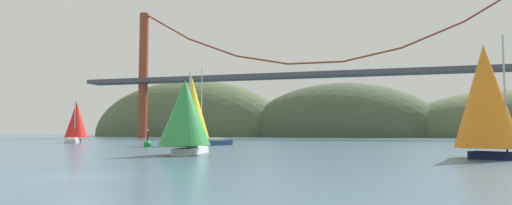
{
  "coord_description": "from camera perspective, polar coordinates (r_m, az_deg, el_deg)",
  "views": [
    {
      "loc": [
        13.46,
        -17.34,
        2.23
      ],
      "look_at": [
        0.0,
        32.52,
        5.79
      ],
      "focal_mm": 28.77,
      "sensor_mm": 36.0,
      "label": 1
    }
  ],
  "objects": [
    {
      "name": "ground_plane",
      "position": [
        22.07,
        -22.91,
        -9.44
      ],
      "size": [
        360.0,
        360.0,
        0.0
      ],
      "primitive_type": "plane",
      "color": "#426075"
    },
    {
      "name": "suspension_bridge",
      "position": [
        114.3,
        8.21,
        4.24
      ],
      "size": [
        142.01,
        6.0,
        39.0
      ],
      "color": "brown",
      "rests_on": "ground_plane"
    },
    {
      "name": "sailboat_red_spinnaker",
      "position": [
        83.85,
        -23.74,
        -2.38
      ],
      "size": [
        6.16,
        7.9,
        8.05
      ],
      "color": "#B7B2A8",
      "rests_on": "ground_plane"
    },
    {
      "name": "sailboat_yellow_sail",
      "position": [
        61.42,
        -8.88,
        -0.91
      ],
      "size": [
        8.53,
        10.19,
        11.91
      ],
      "color": "navy",
      "rests_on": "ground_plane"
    },
    {
      "name": "sailboat_orange_sail",
      "position": [
        37.85,
        29.37,
        0.59
      ],
      "size": [
        8.24,
        7.27,
        9.8
      ],
      "color": "#191E4C",
      "rests_on": "ground_plane"
    },
    {
      "name": "sailboat_green_sail",
      "position": [
        38.3,
        -9.82,
        -1.63
      ],
      "size": [
        5.28,
        8.1,
        7.87
      ],
      "color": "white",
      "rests_on": "ground_plane"
    },
    {
      "name": "headland_center",
      "position": [
        152.6,
        11.97,
        -4.69
      ],
      "size": [
        72.58,
        44.0,
        39.27
      ],
      "primitive_type": "ellipsoid",
      "color": "#425138",
      "rests_on": "ground_plane"
    },
    {
      "name": "channel_buoy",
      "position": [
        60.16,
        -14.84,
        -5.58
      ],
      "size": [
        1.1,
        1.1,
        2.64
      ],
      "color": "green",
      "rests_on": "ground_plane"
    },
    {
      "name": "headland_left",
      "position": [
        167.03,
        -9.12,
        -4.65
      ],
      "size": [
        82.89,
        44.0,
        44.87
      ],
      "primitive_type": "ellipsoid",
      "color": "#4C5B3D",
      "rests_on": "ground_plane"
    }
  ]
}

